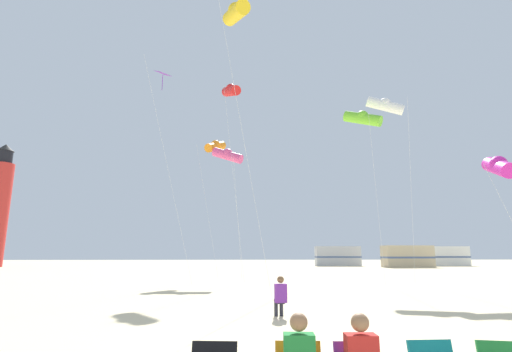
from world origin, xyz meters
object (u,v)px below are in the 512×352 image
Objects in this scene: kite_tube_lime at (363,118)px; kite_tube_scarlet at (231,91)px; kite_tube_magenta at (499,166)px; kite_tube_gold at (236,13)px; rv_van_tan at (407,256)px; rv_van_silver at (338,256)px; kite_flyer_standing at (280,295)px; kite_tube_white at (385,105)px; kite_diamond_violet at (163,83)px; kite_tube_orange at (215,146)px; kite_tube_rainbow at (228,155)px; rv_van_white at (445,256)px.

kite_tube_scarlet is at bearing 163.40° from kite_tube_lime.
kite_tube_gold reaches higher than kite_tube_magenta.
kite_tube_scarlet is at bearing -135.97° from rv_van_tan.
kite_tube_magenta reaches higher than rv_van_tan.
kite_flyer_standing is at bearing -104.24° from rv_van_silver.
kite_tube_lime is at bearing -158.77° from kite_tube_white.
kite_tube_gold is at bearing -56.63° from kite_diamond_violet.
rv_van_tan is (22.43, 33.93, -11.68)m from kite_tube_gold.
kite_tube_magenta reaches higher than kite_flyer_standing.
kite_tube_scarlet reaches higher than kite_tube_lime.
kite_tube_scarlet reaches higher than kite_tube_gold.
kite_tube_magenta is 9.30m from kite_tube_white.
rv_van_tan is at bearing 47.43° from kite_tube_scarlet.
kite_flyer_standing is at bearing -80.08° from kite_tube_orange.
kite_tube_gold is 2.10× the size of rv_van_tan.
kite_tube_white is at bearing -129.94° from kite_flyer_standing.
rv_van_silver is at bearing 59.14° from kite_diamond_violet.
kite_tube_rainbow is 1.52× the size of rv_van_white.
kite_flyer_standing is at bearing -62.60° from kite_diamond_violet.
kite_tube_lime is 1.67× the size of rv_van_tan.
kite_tube_rainbow is at bearing 95.59° from kite_tube_scarlet.
kite_tube_orange is at bearing -140.59° from rv_van_white.
kite_flyer_standing is 0.10× the size of kite_tube_white.
kite_flyer_standing is 0.08× the size of kite_tube_scarlet.
kite_flyer_standing is 0.18× the size of rv_van_tan.
kite_tube_orange reaches higher than kite_tube_magenta.
kite_tube_lime is 1.71× the size of rv_van_white.
kite_tube_white is 0.88× the size of kite_diamond_violet.
kite_tube_orange is 5.32m from kite_tube_scarlet.
rv_van_white is (32.42, 26.50, -8.86)m from kite_tube_orange.
kite_tube_rainbow is at bearing -116.27° from rv_van_silver.
kite_tube_white is 39.96m from rv_van_white.
kite_tube_white is (-2.26, 6.94, 5.76)m from kite_tube_magenta.
kite_flyer_standing is at bearing -120.37° from kite_tube_lime.
kite_tube_orange reaches higher than rv_van_silver.
kite_tube_rainbow is at bearing -87.53° from kite_flyer_standing.
rv_van_white is (29.25, 44.62, 0.78)m from kite_flyer_standing.
kite_tube_magenta is at bearing -159.46° from kite_flyer_standing.
kite_tube_scarlet is at bearing -87.19° from kite_flyer_standing.
kite_tube_rainbow reaches higher than rv_van_silver.
kite_flyer_standing is 0.18× the size of kite_tube_magenta.
kite_tube_gold reaches higher than rv_van_silver.
kite_tube_magenta is 0.53× the size of kite_tube_white.
kite_tube_lime reaches higher than rv_van_tan.
kite_tube_scarlet is (1.30, -4.26, 2.90)m from kite_tube_orange.
kite_flyer_standing is at bearing -154.60° from kite_tube_magenta.
kite_tube_lime is at bearing -124.04° from rv_van_white.
kite_tube_orange is at bearing 62.19° from kite_diamond_violet.
rv_van_silver reaches higher than kite_flyer_standing.
kite_tube_orange reaches higher than kite_tube_rainbow.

